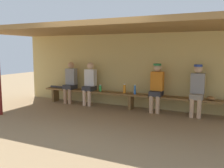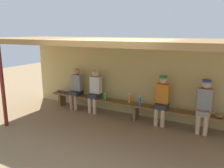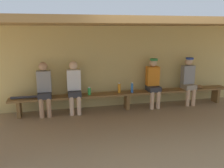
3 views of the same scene
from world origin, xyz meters
name	(u,v)px [view 2 (image 2 of 3)]	position (x,y,z in m)	size (l,w,h in m)	color
ground_plane	(110,141)	(0.00, 0.00, 0.00)	(24.00, 24.00, 0.00)	#937754
back_wall	(142,80)	(0.00, 2.00, 1.10)	(8.00, 0.20, 2.20)	tan
dugout_roof	(124,41)	(0.00, 0.70, 2.26)	(8.00, 2.80, 0.12)	olive
support_post	(2,86)	(-2.90, -0.55, 1.10)	(0.10, 0.10, 2.20)	maroon
bench	(136,107)	(0.00, 1.55, 0.39)	(6.00, 0.36, 0.46)	brown
player_rightmost	(162,98)	(0.75, 1.55, 0.75)	(0.34, 0.42, 1.34)	#333338
player_near_post	(205,104)	(1.81, 1.55, 0.75)	(0.34, 0.42, 1.34)	gray
player_in_white	(76,87)	(-2.12, 1.55, 0.73)	(0.34, 0.42, 1.34)	#333338
player_in_red	(95,89)	(-1.40, 1.55, 0.73)	(0.34, 0.42, 1.34)	#333338
water_bottle_clear	(105,96)	(-1.01, 1.54, 0.56)	(0.08, 0.08, 0.21)	green
water_bottle_orange	(140,101)	(0.13, 1.51, 0.59)	(0.06, 0.06, 0.28)	blue
water_bottle_blue	(129,99)	(-0.21, 1.56, 0.59)	(0.07, 0.07, 0.27)	orange
baseball_glove_worn	(219,116)	(2.16, 1.54, 0.51)	(0.24, 0.17, 0.09)	olive
baseball_bat	(67,92)	(-2.53, 1.55, 0.49)	(0.07, 0.07, 0.80)	#333338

